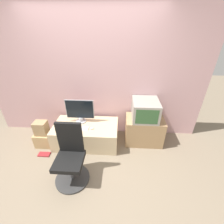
{
  "coord_description": "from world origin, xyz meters",
  "views": [
    {
      "loc": [
        0.53,
        -1.52,
        2.17
      ],
      "look_at": [
        0.37,
        1.0,
        0.69
      ],
      "focal_mm": 24.0,
      "sensor_mm": 36.0,
      "label": 1
    }
  ],
  "objects_px": {
    "office_chair": "(71,159)",
    "book": "(44,154)",
    "keyboard": "(79,128)",
    "crt_tv": "(145,110)",
    "main_monitor": "(80,111)",
    "mouse": "(92,128)",
    "cardboard_box_lower": "(44,139)"
  },
  "relations": [
    {
      "from": "mouse",
      "to": "crt_tv",
      "type": "distance_m",
      "value": 1.08
    },
    {
      "from": "keyboard",
      "to": "book",
      "type": "xyz_separation_m",
      "value": [
        -0.66,
        -0.29,
        -0.43
      ]
    },
    {
      "from": "mouse",
      "to": "cardboard_box_lower",
      "type": "height_order",
      "value": "mouse"
    },
    {
      "from": "main_monitor",
      "to": "crt_tv",
      "type": "xyz_separation_m",
      "value": [
        1.28,
        0.01,
        0.07
      ]
    },
    {
      "from": "crt_tv",
      "to": "book",
      "type": "height_order",
      "value": "crt_tv"
    },
    {
      "from": "keyboard",
      "to": "office_chair",
      "type": "height_order",
      "value": "office_chair"
    },
    {
      "from": "main_monitor",
      "to": "keyboard",
      "type": "xyz_separation_m",
      "value": [
        0.02,
        -0.25,
        -0.24
      ]
    },
    {
      "from": "office_chair",
      "to": "book",
      "type": "distance_m",
      "value": 0.9
    },
    {
      "from": "main_monitor",
      "to": "keyboard",
      "type": "height_order",
      "value": "main_monitor"
    },
    {
      "from": "keyboard",
      "to": "mouse",
      "type": "height_order",
      "value": "mouse"
    },
    {
      "from": "keyboard",
      "to": "crt_tv",
      "type": "distance_m",
      "value": 1.32
    },
    {
      "from": "main_monitor",
      "to": "mouse",
      "type": "bearing_deg",
      "value": -42.87
    },
    {
      "from": "main_monitor",
      "to": "crt_tv",
      "type": "distance_m",
      "value": 1.28
    },
    {
      "from": "main_monitor",
      "to": "mouse",
      "type": "xyz_separation_m",
      "value": [
        0.27,
        -0.25,
        -0.23
      ]
    },
    {
      "from": "crt_tv",
      "to": "main_monitor",
      "type": "bearing_deg",
      "value": -179.43
    },
    {
      "from": "book",
      "to": "office_chair",
      "type": "bearing_deg",
      "value": -30.96
    },
    {
      "from": "keyboard",
      "to": "main_monitor",
      "type": "bearing_deg",
      "value": 94.44
    },
    {
      "from": "keyboard",
      "to": "book",
      "type": "bearing_deg",
      "value": -156.1
    },
    {
      "from": "office_chair",
      "to": "book",
      "type": "height_order",
      "value": "office_chair"
    },
    {
      "from": "keyboard",
      "to": "cardboard_box_lower",
      "type": "relative_size",
      "value": 1.08
    },
    {
      "from": "crt_tv",
      "to": "office_chair",
      "type": "height_order",
      "value": "office_chair"
    },
    {
      "from": "keyboard",
      "to": "crt_tv",
      "type": "height_order",
      "value": "crt_tv"
    },
    {
      "from": "office_chair",
      "to": "crt_tv",
      "type": "bearing_deg",
      "value": 38.68
    },
    {
      "from": "keyboard",
      "to": "mouse",
      "type": "xyz_separation_m",
      "value": [
        0.25,
        0.0,
        0.01
      ]
    },
    {
      "from": "main_monitor",
      "to": "mouse",
      "type": "height_order",
      "value": "main_monitor"
    },
    {
      "from": "mouse",
      "to": "book",
      "type": "bearing_deg",
      "value": -162.0
    },
    {
      "from": "mouse",
      "to": "book",
      "type": "xyz_separation_m",
      "value": [
        -0.9,
        -0.29,
        -0.44
      ]
    },
    {
      "from": "crt_tv",
      "to": "cardboard_box_lower",
      "type": "height_order",
      "value": "crt_tv"
    },
    {
      "from": "mouse",
      "to": "crt_tv",
      "type": "bearing_deg",
      "value": 14.49
    },
    {
      "from": "mouse",
      "to": "crt_tv",
      "type": "xyz_separation_m",
      "value": [
        1.01,
        0.26,
        0.29
      ]
    },
    {
      "from": "keyboard",
      "to": "crt_tv",
      "type": "relative_size",
      "value": 0.67
    },
    {
      "from": "cardboard_box_lower",
      "to": "keyboard",
      "type": "bearing_deg",
      "value": 0.49
    }
  ]
}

